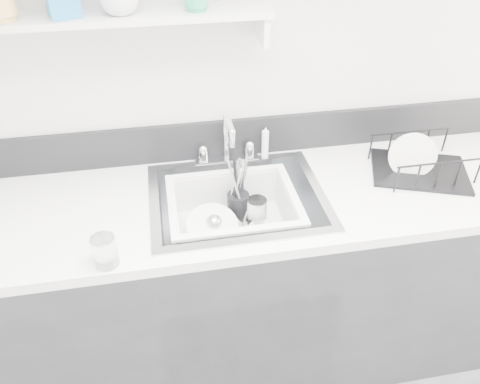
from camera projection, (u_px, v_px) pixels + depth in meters
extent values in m
cube|color=silver|center=(223.00, 68.00, 1.73)|extent=(3.50, 0.02, 2.60)
cube|color=#26262A|center=(238.00, 287.00, 2.00)|extent=(3.20, 0.62, 0.88)
cube|color=white|center=(238.00, 202.00, 1.73)|extent=(3.20, 0.62, 0.04)
cube|color=black|center=(225.00, 138.00, 1.91)|extent=(3.20, 0.02, 0.16)
cube|color=silver|center=(227.00, 159.00, 1.92)|extent=(0.26, 0.06, 0.02)
cylinder|color=silver|center=(203.00, 156.00, 1.89)|extent=(0.04, 0.04, 0.05)
cylinder|color=silver|center=(249.00, 151.00, 1.91)|extent=(0.04, 0.04, 0.05)
cylinder|color=silver|center=(226.00, 137.00, 1.86)|extent=(0.02, 0.02, 0.20)
cylinder|color=silver|center=(229.00, 122.00, 1.73)|extent=(0.02, 0.15, 0.02)
cylinder|color=white|center=(265.00, 142.00, 1.90)|extent=(0.03, 0.03, 0.14)
cube|color=silver|center=(117.00, 17.00, 1.49)|extent=(1.00, 0.16, 0.02)
cube|color=silver|center=(263.00, 28.00, 1.60)|extent=(0.02, 0.14, 0.10)
cylinder|color=white|center=(216.00, 235.00, 1.77)|extent=(0.21, 0.21, 0.01)
cylinder|color=white|center=(217.00, 231.00, 1.77)|extent=(0.20, 0.20, 0.01)
cylinder|color=white|center=(213.00, 226.00, 1.74)|extent=(0.24, 0.23, 0.09)
cylinder|color=black|center=(238.00, 206.00, 1.84)|extent=(0.09, 0.09, 0.11)
cylinder|color=silver|center=(235.00, 184.00, 1.79)|extent=(0.01, 0.05, 0.21)
cylinder|color=silver|center=(242.00, 189.00, 1.78)|extent=(0.02, 0.04, 0.19)
cylinder|color=black|center=(235.00, 180.00, 1.77)|extent=(0.01, 0.06, 0.24)
cylinder|color=white|center=(257.00, 211.00, 1.81)|extent=(0.10, 0.10, 0.11)
cylinder|color=white|center=(105.00, 251.00, 1.41)|extent=(0.08, 0.08, 0.10)
imported|color=white|center=(262.00, 232.00, 1.77)|extent=(0.14, 0.14, 0.03)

